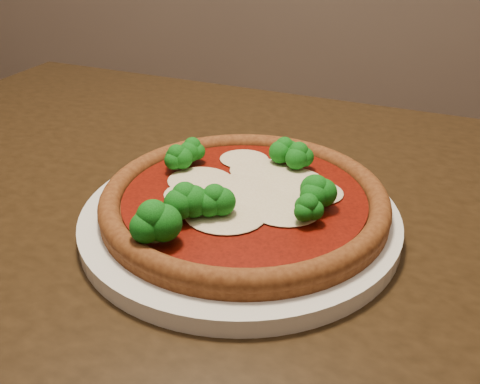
# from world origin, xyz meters

# --- Properties ---
(dining_table) EXTENTS (1.19, 0.95, 0.75)m
(dining_table) POSITION_xyz_m (0.19, 0.01, 0.64)
(dining_table) COLOR black
(dining_table) RESTS_ON floor
(plate) EXTENTS (0.33, 0.33, 0.02)m
(plate) POSITION_xyz_m (0.26, -0.05, 0.76)
(plate) COLOR silver
(plate) RESTS_ON dining_table
(pizza) EXTENTS (0.30, 0.30, 0.06)m
(pizza) POSITION_xyz_m (0.26, -0.04, 0.78)
(pizza) COLOR brown
(pizza) RESTS_ON plate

